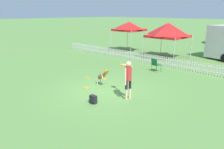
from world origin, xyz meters
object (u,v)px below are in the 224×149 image
Objects in this scene: folding_chair_blue_left at (156,64)px; canopy_tent_secondary at (168,30)px; frisbee_near_dog at (86,88)px; leaping_dog at (102,76)px; frisbee_midfield at (105,79)px; handler_person at (128,75)px; frisbee_near_handler at (88,78)px; canopy_tent_main at (129,26)px; backpack_on_grass at (93,99)px.

folding_chair_blue_left is 4.87m from canopy_tent_secondary.
frisbee_near_dog is 9.76m from canopy_tent_secondary.
leaping_dog is 1.40× the size of folding_chair_blue_left.
folding_chair_blue_left is (1.12, 3.54, 0.50)m from frisbee_midfield.
leaping_dog reaches higher than frisbee_near_dog.
handler_person is 2.31m from leaping_dog.
handler_person is at bearing -69.75° from canopy_tent_secondary.
folding_chair_blue_left is at bearing 32.44° from handler_person.
frisbee_near_dog is at bearing -78.58° from frisbee_midfield.
frisbee_near_handler is at bearing 74.71° from folding_chair_blue_left.
canopy_tent_main is 0.98× the size of canopy_tent_secondary.
canopy_tent_secondary reaches higher than leaping_dog.
backpack_on_grass is at bearing -36.41° from frisbee_near_handler.
frisbee_near_dog is 1.74m from frisbee_midfield.
frisbee_midfield is (-2.82, 1.33, -1.08)m from handler_person.
folding_chair_blue_left is 7.76m from canopy_tent_main.
leaping_dog is 1.17m from frisbee_midfield.
backpack_on_grass is at bearing 110.55° from folding_chair_blue_left.
frisbee_near_dog is 0.09× the size of canopy_tent_main.
handler_person is 4.90× the size of backpack_on_grass.
canopy_tent_main is at bearing 122.77° from backpack_on_grass.
frisbee_near_handler is (-1.59, 0.32, -0.52)m from leaping_dog.
frisbee_near_handler is at bearing 143.59° from backpack_on_grass.
canopy_tent_main reaches higher than frisbee_near_handler.
folding_chair_blue_left is at bearing 98.72° from backpack_on_grass.
frisbee_midfield is at bearing 84.19° from folding_chair_blue_left.
canopy_tent_secondary is (0.43, 8.24, 2.32)m from frisbee_near_handler.
canopy_tent_main reaches higher than folding_chair_blue_left.
backpack_on_grass is (2.09, -2.75, 0.16)m from frisbee_midfield.
handler_person is 0.60× the size of canopy_tent_main.
folding_chair_blue_left is 0.29× the size of canopy_tent_secondary.
frisbee_near_dog is at bearing -84.77° from canopy_tent_secondary.
canopy_tent_secondary is at bearing 33.42° from handler_person.
frisbee_near_handler is 0.09× the size of canopy_tent_main.
frisbee_near_dog is at bearing -61.90° from canopy_tent_main.
folding_chair_blue_left reaches higher than frisbee_midfield.
frisbee_near_handler is at bearing 90.84° from handler_person.
canopy_tent_secondary is (-2.61, 10.48, 2.16)m from backpack_on_grass.
canopy_tent_main is at bearing 118.10° from frisbee_near_dog.
frisbee_midfield is at bearing -58.87° from canopy_tent_main.
frisbee_midfield is 9.74m from canopy_tent_main.
leaping_dog is 4.39m from folding_chair_blue_left.
canopy_tent_secondary reaches higher than canopy_tent_main.
leaping_dog is 1.70m from frisbee_near_handler.
canopy_tent_secondary is at bearing -159.10° from leaping_dog.
frisbee_near_dog is 0.29× the size of folding_chair_blue_left.
canopy_tent_secondary is at bearing 93.85° from frisbee_midfield.
frisbee_near_handler is 4.57m from folding_chair_blue_left.
frisbee_near_dog is 0.70× the size of backpack_on_grass.
frisbee_midfield is at bearing -86.15° from canopy_tent_secondary.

